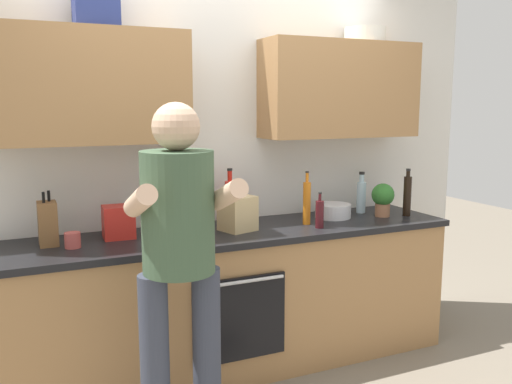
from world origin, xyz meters
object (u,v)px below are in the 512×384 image
at_px(bottle_hotsauce, 230,201).
at_px(bottle_syrup, 198,222).
at_px(bottle_juice, 307,202).
at_px(cup_ceramic, 73,240).
at_px(grocery_bag_crisps, 119,222).
at_px(knife_block, 48,223).
at_px(person_standing, 179,250).
at_px(bottle_soy, 407,195).
at_px(bottle_wine, 320,214).
at_px(potted_herb, 383,198).
at_px(bottle_oil, 176,214).
at_px(mixing_bowl, 333,211).
at_px(bottle_water, 361,196).
at_px(grocery_bag_bread, 238,213).

relative_size(bottle_hotsauce, bottle_syrup, 1.32).
height_order(bottle_juice, cup_ceramic, bottle_juice).
bearing_deg(grocery_bag_crisps, cup_ceramic, -155.70).
bearing_deg(cup_ceramic, knife_block, 135.56).
height_order(person_standing, bottle_soy, person_standing).
xyz_separation_m(knife_block, grocery_bag_crisps, (0.39, 0.01, -0.03)).
distance_m(bottle_syrup, grocery_bag_crisps, 0.48).
relative_size(bottle_wine, potted_herb, 0.99).
xyz_separation_m(bottle_oil, mixing_bowl, (1.15, 0.09, -0.09)).
height_order(bottle_juice, potted_herb, bottle_juice).
height_order(bottle_oil, mixing_bowl, bottle_oil).
xyz_separation_m(bottle_soy, potted_herb, (-0.17, 0.05, -0.02)).
relative_size(bottle_juice, cup_ceramic, 4.02).
height_order(bottle_water, grocery_bag_crisps, bottle_water).
relative_size(bottle_water, bottle_wine, 1.30).
distance_m(bottle_oil, knife_block, 0.71).
xyz_separation_m(bottle_water, bottle_syrup, (-1.33, -0.29, -0.02)).
bearing_deg(bottle_soy, grocery_bag_bread, 176.75).
height_order(cup_ceramic, grocery_bag_bread, grocery_bag_bread).
relative_size(bottle_syrup, potted_herb, 1.18).
distance_m(knife_block, potted_herb, 2.19).
bearing_deg(mixing_bowl, bottle_oil, -175.35).
distance_m(bottle_oil, grocery_bag_bread, 0.40).
height_order(mixing_bowl, potted_herb, potted_herb).
bearing_deg(cup_ceramic, bottle_oil, 0.75).
bearing_deg(bottle_syrup, bottle_water, 12.38).
bearing_deg(knife_block, grocery_bag_bread, -5.20).
height_order(bottle_syrup, grocery_bag_bread, bottle_syrup).
height_order(bottle_hotsauce, mixing_bowl, bottle_hotsauce).
distance_m(person_standing, bottle_soy, 1.92).
relative_size(mixing_bowl, knife_block, 0.81).
bearing_deg(bottle_soy, bottle_syrup, -177.44).
xyz_separation_m(bottle_syrup, bottle_soy, (1.56, 0.07, 0.04)).
distance_m(bottle_syrup, bottle_soy, 1.56).
xyz_separation_m(bottle_oil, bottle_soy, (1.65, -0.07, 0.01)).
bearing_deg(bottle_hotsauce, mixing_bowl, -10.01).
xyz_separation_m(bottle_juice, knife_block, (-1.58, 0.12, -0.02)).
bearing_deg(bottle_oil, bottle_water, 6.28).
xyz_separation_m(bottle_hotsauce, grocery_bag_bread, (-0.03, -0.21, -0.04)).
relative_size(bottle_oil, knife_block, 1.10).
height_order(bottle_soy, knife_block, bottle_soy).
bearing_deg(grocery_bag_bread, knife_block, 174.80).
xyz_separation_m(bottle_hotsauce, bottle_water, (0.99, -0.06, -0.03)).
xyz_separation_m(bottle_juice, grocery_bag_crisps, (-1.19, 0.13, -0.05)).
distance_m(person_standing, bottle_juice, 1.23).
distance_m(mixing_bowl, knife_block, 1.85).
xyz_separation_m(bottle_syrup, bottle_wine, (0.80, -0.01, -0.02)).
distance_m(bottle_syrup, mixing_bowl, 1.08).
distance_m(bottle_oil, bottle_syrup, 0.17).
distance_m(person_standing, grocery_bag_bread, 0.88).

